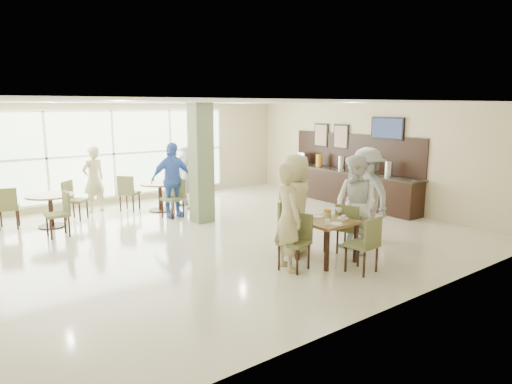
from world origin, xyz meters
TOP-DOWN VIEW (x-y plane):
  - ground at (0.00, 0.00)m, footprint 10.00×10.00m
  - room_shell at (0.00, 0.00)m, footprint 10.00×10.00m
  - window_bank at (-0.50, 4.46)m, footprint 7.00×0.04m
  - column at (0.40, 1.20)m, footprint 0.45×0.45m
  - main_table at (0.71, -2.60)m, footprint 0.86×0.86m
  - round_table_left at (-2.60, 2.85)m, footprint 1.05×1.05m
  - round_table_right at (0.11, 2.85)m, footprint 1.05×1.05m
  - chairs_main_table at (0.70, -2.56)m, footprint 2.01×2.09m
  - chairs_table_left at (-2.68, 2.79)m, footprint 2.05×1.85m
  - chairs_table_right at (0.10, 2.87)m, footprint 1.97×1.96m
  - tabletop_clutter at (0.72, -2.62)m, footprint 0.74×0.76m
  - buffet_counter at (4.70, 0.51)m, footprint 0.64×4.70m
  - wall_tv at (4.94, -0.60)m, footprint 0.06×1.00m
  - framed_art_a at (4.95, 1.00)m, footprint 0.05×0.55m
  - framed_art_b at (4.95, 1.80)m, footprint 0.05×0.55m
  - teen_left at (-0.11, -2.50)m, footprint 0.58×0.75m
  - teen_far at (0.59, -1.91)m, footprint 1.03×0.80m
  - teen_right at (1.44, -2.61)m, footprint 0.74×0.93m
  - teen_standing at (2.32, -2.14)m, footprint 0.95×1.35m
  - adult_a at (0.05, 2.03)m, footprint 1.10×0.65m
  - adult_b at (0.90, 2.84)m, footprint 0.78×1.58m
  - adult_standing at (-1.32, 3.74)m, footprint 0.71×0.56m

SIDE VIEW (x-z plane):
  - ground at x=0.00m, z-range 0.00..0.00m
  - chairs_main_table at x=0.70m, z-range 0.00..0.95m
  - chairs_table_left at x=-2.68m, z-range 0.00..0.95m
  - chairs_table_right at x=0.10m, z-range 0.00..0.95m
  - buffet_counter at x=4.70m, z-range -0.42..1.53m
  - round_table_left at x=-2.60m, z-range 0.19..0.94m
  - round_table_right at x=0.11m, z-range 0.19..0.94m
  - main_table at x=0.71m, z-range 0.27..1.02m
  - tabletop_clutter at x=0.72m, z-range 0.71..0.91m
  - adult_b at x=0.90m, z-range 0.00..1.66m
  - adult_standing at x=-1.32m, z-range 0.00..1.71m
  - teen_left at x=-0.11m, z-range 0.00..1.80m
  - teen_right at x=1.44m, z-range 0.00..1.85m
  - adult_a at x=0.05m, z-range 0.00..1.86m
  - teen_far at x=0.59m, z-range 0.00..1.87m
  - teen_standing at x=2.32m, z-range 0.00..1.91m
  - window_bank at x=-0.50m, z-range -2.10..4.90m
  - column at x=0.40m, z-range 0.00..2.80m
  - room_shell at x=0.00m, z-range -3.30..6.70m
  - framed_art_a at x=4.95m, z-range 1.50..2.20m
  - framed_art_b at x=4.95m, z-range 1.50..2.20m
  - wall_tv at x=4.94m, z-range 1.86..2.44m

